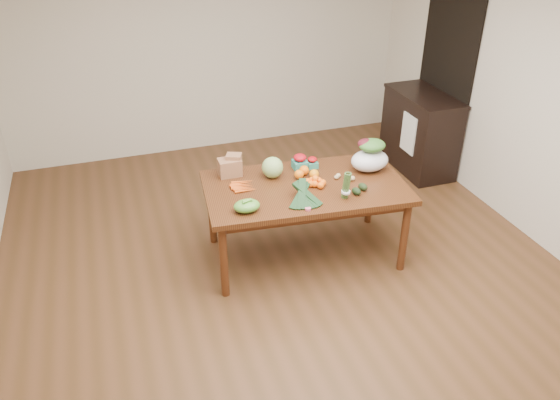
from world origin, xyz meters
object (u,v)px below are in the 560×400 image
object	(u,v)px
paper_bag	(230,166)
salad_bag	(370,157)
mandarin_cluster	(315,180)
cabbage	(272,167)
cabinet	(420,132)
asparagus_bundle	(346,185)
kale_bunch	(305,195)
dining_table	(304,221)

from	to	relation	value
paper_bag	salad_bag	size ratio (longest dim) A/B	0.76
mandarin_cluster	cabbage	bearing A→B (deg)	138.95
cabbage	mandarin_cluster	distance (m)	0.41
cabinet	cabbage	bearing A→B (deg)	-154.78
paper_bag	asparagus_bundle	bearing A→B (deg)	-41.40
cabinet	mandarin_cluster	xyz separation A→B (m)	(-1.88, -1.30, 0.33)
kale_bunch	asparagus_bundle	size ratio (longest dim) A/B	1.60
salad_bag	cabbage	bearing A→B (deg)	170.05
dining_table	cabbage	xyz separation A→B (m)	(-0.23, 0.24, 0.47)
mandarin_cluster	dining_table	bearing A→B (deg)	160.43
asparagus_bundle	salad_bag	size ratio (longest dim) A/B	0.70
asparagus_bundle	dining_table	bearing A→B (deg)	131.57
dining_table	cabinet	xyz separation A→B (m)	(1.96, 1.27, 0.10)
cabinet	salad_bag	bearing A→B (deg)	-137.58
mandarin_cluster	asparagus_bundle	size ratio (longest dim) A/B	0.72
salad_bag	asparagus_bundle	bearing A→B (deg)	-136.06
paper_bag	cabbage	size ratio (longest dim) A/B	1.40
cabinet	dining_table	bearing A→B (deg)	-147.07
paper_bag	mandarin_cluster	size ratio (longest dim) A/B	1.50
mandarin_cluster	salad_bag	world-z (taller)	salad_bag
cabbage	salad_bag	bearing A→B (deg)	-9.95
mandarin_cluster	asparagus_bundle	bearing A→B (deg)	-62.08
dining_table	salad_bag	size ratio (longest dim) A/B	4.97
cabinet	cabbage	xyz separation A→B (m)	(-2.19, -1.03, 0.38)
kale_bunch	salad_bag	xyz separation A→B (m)	(0.78, 0.38, 0.06)
asparagus_bundle	kale_bunch	bearing A→B (deg)	-178.75
dining_table	salad_bag	distance (m)	0.84
paper_bag	asparagus_bundle	size ratio (longest dim) A/B	1.08
dining_table	paper_bag	world-z (taller)	paper_bag
cabbage	asparagus_bundle	xyz separation A→B (m)	(0.46, -0.56, 0.03)
dining_table	mandarin_cluster	size ratio (longest dim) A/B	9.82
cabbage	salad_bag	size ratio (longest dim) A/B	0.54
kale_bunch	asparagus_bundle	distance (m)	0.36
kale_bunch	salad_bag	size ratio (longest dim) A/B	1.12
kale_bunch	salad_bag	bearing A→B (deg)	31.55
kale_bunch	dining_table	bearing A→B (deg)	73.62
dining_table	paper_bag	xyz separation A→B (m)	(-0.58, 0.40, 0.47)
mandarin_cluster	salad_bag	bearing A→B (deg)	10.85
dining_table	salad_bag	world-z (taller)	salad_bag
cabbage	mandarin_cluster	size ratio (longest dim) A/B	1.07
dining_table	kale_bunch	world-z (taller)	kale_bunch
kale_bunch	mandarin_cluster	bearing A→B (deg)	59.07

